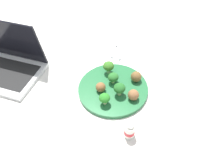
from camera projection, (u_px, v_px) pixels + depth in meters
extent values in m
plane|color=silver|center=(112.00, 90.00, 0.84)|extent=(4.00, 4.00, 0.00)
cylinder|color=#236638|center=(112.00, 89.00, 0.84)|extent=(0.28, 0.28, 0.02)
cylinder|color=#9CC076|center=(112.00, 81.00, 0.85)|extent=(0.01, 0.01, 0.01)
ellipsoid|color=#266828|center=(112.00, 77.00, 0.83)|extent=(0.04, 0.04, 0.03)
cylinder|color=#90C97B|center=(108.00, 71.00, 0.88)|extent=(0.01, 0.01, 0.02)
ellipsoid|color=#377124|center=(107.00, 66.00, 0.86)|extent=(0.05, 0.05, 0.04)
cylinder|color=#9EB877|center=(104.00, 102.00, 0.77)|extent=(0.01, 0.01, 0.02)
ellipsoid|color=#297E25|center=(103.00, 98.00, 0.75)|extent=(0.04, 0.04, 0.03)
cylinder|color=#A4C180|center=(118.00, 93.00, 0.80)|extent=(0.02, 0.02, 0.02)
ellipsoid|color=#226124|center=(118.00, 88.00, 0.78)|extent=(0.04, 0.04, 0.04)
sphere|color=brown|center=(100.00, 87.00, 0.81)|extent=(0.04, 0.04, 0.04)
sphere|color=brown|center=(135.00, 77.00, 0.84)|extent=(0.04, 0.04, 0.04)
sphere|color=brown|center=(132.00, 95.00, 0.78)|extent=(0.04, 0.04, 0.04)
cube|color=white|center=(117.00, 50.00, 1.01)|extent=(0.18, 0.13, 0.01)
cube|color=silver|center=(113.00, 51.00, 1.00)|extent=(0.09, 0.02, 0.01)
cube|color=silver|center=(115.00, 44.00, 1.04)|extent=(0.03, 0.03, 0.01)
cube|color=silver|center=(120.00, 53.00, 0.99)|extent=(0.09, 0.03, 0.01)
cube|color=silver|center=(122.00, 44.00, 1.04)|extent=(0.06, 0.03, 0.01)
cylinder|color=white|center=(128.00, 131.00, 0.69)|extent=(0.04, 0.04, 0.06)
cylinder|color=red|center=(128.00, 131.00, 0.69)|extent=(0.04, 0.04, 0.02)
cylinder|color=silver|center=(129.00, 125.00, 0.66)|extent=(0.03, 0.03, 0.01)
cube|color=silver|center=(2.00, 73.00, 0.90)|extent=(0.31, 0.37, 0.02)
cube|color=black|center=(1.00, 72.00, 0.89)|extent=(0.23, 0.32, 0.00)
cube|color=black|center=(7.00, 40.00, 0.88)|extent=(0.12, 0.31, 0.20)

